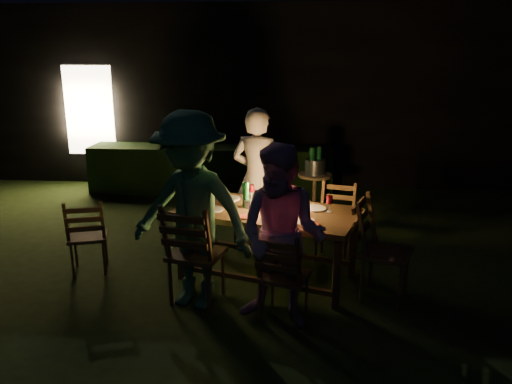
# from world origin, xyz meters

# --- Properties ---
(garden_envelope) EXTENTS (40.00, 40.00, 3.20)m
(garden_envelope) POSITION_xyz_m (-0.01, 6.15, 1.58)
(garden_envelope) COLOR black
(garden_envelope) RESTS_ON ground
(dining_table) EXTENTS (2.05, 1.43, 0.77)m
(dining_table) POSITION_xyz_m (0.71, 0.34, 0.70)
(dining_table) COLOR #442716
(dining_table) RESTS_ON ground
(chair_near_left) EXTENTS (0.59, 0.61, 1.08)m
(chair_near_left) POSITION_xyz_m (0.06, -0.26, 0.33)
(chair_near_left) COLOR #442716
(chair_near_left) RESTS_ON ground
(chair_near_right) EXTENTS (0.53, 0.55, 0.93)m
(chair_near_right) POSITION_xyz_m (0.91, -0.52, 0.28)
(chair_near_right) COLOR #442716
(chair_near_right) RESTS_ON ground
(chair_far_left) EXTENTS (0.62, 0.63, 1.02)m
(chair_far_left) POSITION_xyz_m (0.51, 1.21, 0.31)
(chair_far_left) COLOR #442716
(chair_far_left) RESTS_ON ground
(chair_far_right) EXTENTS (0.52, 0.54, 0.93)m
(chair_far_right) POSITION_xyz_m (1.46, 0.92, 0.28)
(chair_far_right) COLOR #442716
(chair_far_right) RESTS_ON ground
(chair_end) EXTENTS (0.64, 0.62, 1.06)m
(chair_end) POSITION_xyz_m (1.89, -0.02, 0.32)
(chair_end) COLOR #442716
(chair_end) RESTS_ON ground
(chair_spare) EXTENTS (0.52, 0.54, 0.91)m
(chair_spare) POSITION_xyz_m (-1.27, 0.32, 0.27)
(chair_spare) COLOR #442716
(chair_spare) RESTS_ON ground
(person_house_side) EXTENTS (0.74, 0.59, 1.75)m
(person_house_side) POSITION_xyz_m (0.53, 1.26, 0.88)
(person_house_side) COLOR beige
(person_house_side) RESTS_ON ground
(person_opp_right) EXTENTS (0.95, 0.83, 1.65)m
(person_opp_right) POSITION_xyz_m (0.90, -0.57, 0.83)
(person_opp_right) COLOR #B67DA6
(person_opp_right) RESTS_ON ground
(person_opp_left) EXTENTS (1.37, 1.03, 1.89)m
(person_opp_left) POSITION_xyz_m (0.04, -0.31, 0.95)
(person_opp_left) COLOR #38704B
(person_opp_left) RESTS_ON ground
(lantern) EXTENTS (0.16, 0.16, 0.35)m
(lantern) POSITION_xyz_m (0.78, 0.38, 0.93)
(lantern) COLOR white
(lantern) RESTS_ON dining_table
(plate_far_left) EXTENTS (0.25, 0.25, 0.01)m
(plate_far_left) POSITION_xyz_m (0.25, 0.72, 0.78)
(plate_far_left) COLOR white
(plate_far_left) RESTS_ON dining_table
(plate_near_left) EXTENTS (0.25, 0.25, 0.01)m
(plate_near_left) POSITION_xyz_m (0.12, 0.30, 0.78)
(plate_near_left) COLOR white
(plate_near_left) RESTS_ON dining_table
(plate_far_right) EXTENTS (0.25, 0.25, 0.01)m
(plate_far_right) POSITION_xyz_m (1.21, 0.42, 0.78)
(plate_far_right) COLOR white
(plate_far_right) RESTS_ON dining_table
(plate_near_right) EXTENTS (0.25, 0.25, 0.01)m
(plate_near_right) POSITION_xyz_m (1.08, 0.00, 0.78)
(plate_near_right) COLOR white
(plate_near_right) RESTS_ON dining_table
(wineglass_a) EXTENTS (0.06, 0.06, 0.18)m
(wineglass_a) POSITION_xyz_m (0.51, 0.70, 0.86)
(wineglass_a) COLOR #59070F
(wineglass_a) RESTS_ON dining_table
(wineglass_b) EXTENTS (0.06, 0.06, 0.18)m
(wineglass_b) POSITION_xyz_m (-0.01, 0.44, 0.86)
(wineglass_b) COLOR #59070F
(wineglass_b) RESTS_ON dining_table
(wineglass_c) EXTENTS (0.06, 0.06, 0.18)m
(wineglass_c) POSITION_xyz_m (0.92, -0.01, 0.86)
(wineglass_c) COLOR #59070F
(wineglass_c) RESTS_ON dining_table
(wineglass_d) EXTENTS (0.06, 0.06, 0.18)m
(wineglass_d) POSITION_xyz_m (1.36, 0.33, 0.86)
(wineglass_d) COLOR #59070F
(wineglass_d) RESTS_ON dining_table
(wineglass_e) EXTENTS (0.06, 0.06, 0.18)m
(wineglass_e) POSITION_xyz_m (0.53, 0.09, 0.86)
(wineglass_e) COLOR silver
(wineglass_e) RESTS_ON dining_table
(bottle_table) EXTENTS (0.07, 0.07, 0.28)m
(bottle_table) POSITION_xyz_m (0.47, 0.42, 0.91)
(bottle_table) COLOR #0F471E
(bottle_table) RESTS_ON dining_table
(napkin_left) EXTENTS (0.18, 0.14, 0.01)m
(napkin_left) POSITION_xyz_m (0.47, 0.08, 0.78)
(napkin_left) COLOR red
(napkin_left) RESTS_ON dining_table
(napkin_right) EXTENTS (0.18, 0.14, 0.01)m
(napkin_right) POSITION_xyz_m (1.15, -0.11, 0.78)
(napkin_right) COLOR red
(napkin_right) RESTS_ON dining_table
(phone) EXTENTS (0.14, 0.07, 0.01)m
(phone) POSITION_xyz_m (0.03, 0.24, 0.78)
(phone) COLOR black
(phone) RESTS_ON dining_table
(side_table) EXTENTS (0.49, 0.49, 0.66)m
(side_table) POSITION_xyz_m (1.27, 2.45, 0.58)
(side_table) COLOR olive
(side_table) RESTS_ON ground
(ice_bucket) EXTENTS (0.30, 0.30, 0.22)m
(ice_bucket) POSITION_xyz_m (1.27, 2.45, 0.77)
(ice_bucket) COLOR #A5A8AD
(ice_bucket) RESTS_ON side_table
(bottle_bucket_a) EXTENTS (0.07, 0.07, 0.32)m
(bottle_bucket_a) POSITION_xyz_m (1.22, 2.41, 0.82)
(bottle_bucket_a) COLOR #0F471E
(bottle_bucket_a) RESTS_ON side_table
(bottle_bucket_b) EXTENTS (0.07, 0.07, 0.32)m
(bottle_bucket_b) POSITION_xyz_m (1.32, 2.49, 0.82)
(bottle_bucket_b) COLOR #0F471E
(bottle_bucket_b) RESTS_ON side_table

